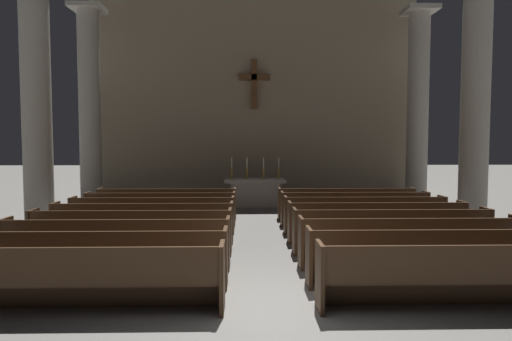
# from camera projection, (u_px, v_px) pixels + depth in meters

# --- Properties ---
(ground_plane) EXTENTS (80.00, 80.00, 0.00)m
(ground_plane) POSITION_uv_depth(u_px,v_px,m) (271.00, 310.00, 6.19)
(ground_plane) COLOR slate
(pew_left_row_1) EXTENTS (4.11, 0.50, 0.95)m
(pew_left_row_1) POSITION_uv_depth(u_px,v_px,m) (72.00, 279.00, 6.06)
(pew_left_row_1) COLOR #422B19
(pew_left_row_1) RESTS_ON ground
(pew_left_row_2) EXTENTS (4.11, 0.50, 0.95)m
(pew_left_row_2) POSITION_uv_depth(u_px,v_px,m) (98.00, 258.00, 7.12)
(pew_left_row_2) COLOR #422B19
(pew_left_row_2) RESTS_ON ground
(pew_left_row_3) EXTENTS (4.11, 0.50, 0.95)m
(pew_left_row_3) POSITION_uv_depth(u_px,v_px,m) (117.00, 243.00, 8.18)
(pew_left_row_3) COLOR #422B19
(pew_left_row_3) RESTS_ON ground
(pew_left_row_4) EXTENTS (4.11, 0.50, 0.95)m
(pew_left_row_4) POSITION_uv_depth(u_px,v_px,m) (132.00, 232.00, 9.24)
(pew_left_row_4) COLOR #422B19
(pew_left_row_4) RESTS_ON ground
(pew_left_row_5) EXTENTS (4.11, 0.50, 0.95)m
(pew_left_row_5) POSITION_uv_depth(u_px,v_px,m) (144.00, 223.00, 10.29)
(pew_left_row_5) COLOR #422B19
(pew_left_row_5) RESTS_ON ground
(pew_left_row_6) EXTENTS (4.11, 0.50, 0.95)m
(pew_left_row_6) POSITION_uv_depth(u_px,v_px,m) (153.00, 215.00, 11.35)
(pew_left_row_6) COLOR #422B19
(pew_left_row_6) RESTS_ON ground
(pew_left_row_7) EXTENTS (4.11, 0.50, 0.95)m
(pew_left_row_7) POSITION_uv_depth(u_px,v_px,m) (161.00, 209.00, 12.41)
(pew_left_row_7) COLOR #422B19
(pew_left_row_7) RESTS_ON ground
(pew_left_row_8) EXTENTS (4.11, 0.50, 0.95)m
(pew_left_row_8) POSITION_uv_depth(u_px,v_px,m) (168.00, 204.00, 13.47)
(pew_left_row_8) COLOR #422B19
(pew_left_row_8) RESTS_ON ground
(pew_right_row_1) EXTENTS (4.11, 0.50, 0.95)m
(pew_right_row_1) POSITION_uv_depth(u_px,v_px,m) (466.00, 276.00, 6.19)
(pew_right_row_1) COLOR #422B19
(pew_right_row_1) RESTS_ON ground
(pew_right_row_2) EXTENTS (4.11, 0.50, 0.95)m
(pew_right_row_2) POSITION_uv_depth(u_px,v_px,m) (434.00, 256.00, 7.25)
(pew_right_row_2) COLOR #422B19
(pew_right_row_2) RESTS_ON ground
(pew_right_row_3) EXTENTS (4.11, 0.50, 0.95)m
(pew_right_row_3) POSITION_uv_depth(u_px,v_px,m) (410.00, 242.00, 8.30)
(pew_right_row_3) COLOR #422B19
(pew_right_row_3) RESTS_ON ground
(pew_right_row_4) EXTENTS (4.11, 0.50, 0.95)m
(pew_right_row_4) POSITION_uv_depth(u_px,v_px,m) (391.00, 231.00, 9.36)
(pew_right_row_4) COLOR #422B19
(pew_right_row_4) RESTS_ON ground
(pew_right_row_5) EXTENTS (4.11, 0.50, 0.95)m
(pew_right_row_5) POSITION_uv_depth(u_px,v_px,m) (376.00, 222.00, 10.42)
(pew_right_row_5) COLOR #422B19
(pew_right_row_5) RESTS_ON ground
(pew_right_row_6) EXTENTS (4.11, 0.50, 0.95)m
(pew_right_row_6) POSITION_uv_depth(u_px,v_px,m) (364.00, 214.00, 11.48)
(pew_right_row_6) COLOR #422B19
(pew_right_row_6) RESTS_ON ground
(pew_right_row_7) EXTENTS (4.11, 0.50, 0.95)m
(pew_right_row_7) POSITION_uv_depth(u_px,v_px,m) (354.00, 208.00, 12.54)
(pew_right_row_7) COLOR #422B19
(pew_right_row_7) RESTS_ON ground
(pew_right_row_8) EXTENTS (4.11, 0.50, 0.95)m
(pew_right_row_8) POSITION_uv_depth(u_px,v_px,m) (346.00, 203.00, 13.59)
(pew_right_row_8) COLOR #422B19
(pew_right_row_8) RESTS_ON ground
(column_left_second) EXTENTS (1.14, 1.14, 7.20)m
(column_left_second) POSITION_uv_depth(u_px,v_px,m) (36.00, 98.00, 12.03)
(column_left_second) COLOR #ADA89E
(column_left_second) RESTS_ON ground
(column_right_second) EXTENTS (1.14, 1.14, 7.20)m
(column_right_second) POSITION_uv_depth(u_px,v_px,m) (475.00, 99.00, 12.30)
(column_right_second) COLOR #ADA89E
(column_right_second) RESTS_ON ground
(column_left_third) EXTENTS (1.14, 1.14, 7.20)m
(column_left_third) POSITION_uv_depth(u_px,v_px,m) (90.00, 110.00, 16.15)
(column_left_third) COLOR #ADA89E
(column_left_third) RESTS_ON ground
(column_right_third) EXTENTS (1.14, 1.14, 7.20)m
(column_right_third) POSITION_uv_depth(u_px,v_px,m) (418.00, 110.00, 16.43)
(column_right_third) COLOR #ADA89E
(column_right_third) RESTS_ON ground
(altar) EXTENTS (2.20, 0.90, 1.01)m
(altar) POSITION_uv_depth(u_px,v_px,m) (255.00, 192.00, 16.25)
(altar) COLOR #A8A399
(altar) RESTS_ON ground
(candlestick_outer_left) EXTENTS (0.16, 0.16, 0.77)m
(candlestick_outer_left) POSITION_uv_depth(u_px,v_px,m) (232.00, 172.00, 16.19)
(candlestick_outer_left) COLOR #B79338
(candlestick_outer_left) RESTS_ON altar
(candlestick_inner_left) EXTENTS (0.16, 0.16, 0.77)m
(candlestick_inner_left) POSITION_uv_depth(u_px,v_px,m) (247.00, 172.00, 16.20)
(candlestick_inner_left) COLOR #B79338
(candlestick_inner_left) RESTS_ON altar
(candlestick_inner_right) EXTENTS (0.16, 0.16, 0.77)m
(candlestick_inner_right) POSITION_uv_depth(u_px,v_px,m) (263.00, 172.00, 16.21)
(candlestick_inner_right) COLOR #B79338
(candlestick_inner_right) RESTS_ON altar
(candlestick_outer_right) EXTENTS (0.16, 0.16, 0.77)m
(candlestick_outer_right) POSITION_uv_depth(u_px,v_px,m) (279.00, 172.00, 16.23)
(candlestick_outer_right) COLOR #B79338
(candlestick_outer_right) RESTS_ON altar
(apse_with_cross) EXTENTS (13.18, 0.49, 8.47)m
(apse_with_cross) POSITION_uv_depth(u_px,v_px,m) (254.00, 96.00, 18.31)
(apse_with_cross) COLOR gray
(apse_with_cross) RESTS_ON ground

